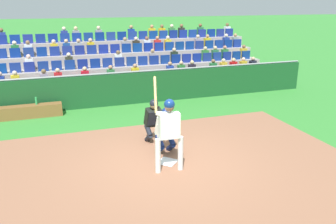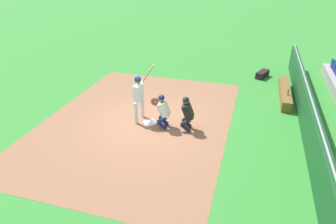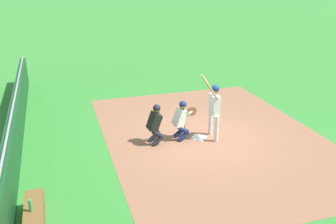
{
  "view_description": "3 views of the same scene",
  "coord_description": "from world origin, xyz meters",
  "px_view_note": "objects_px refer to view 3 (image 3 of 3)",
  "views": [
    {
      "loc": [
        2.65,
        7.62,
        3.9
      ],
      "look_at": [
        -0.18,
        -0.46,
        1.18
      ],
      "focal_mm": 37.54,
      "sensor_mm": 36.0,
      "label": 1
    },
    {
      "loc": [
        -9.38,
        -3.43,
        5.61
      ],
      "look_at": [
        -0.45,
        -0.84,
        0.81
      ],
      "focal_mm": 32.45,
      "sensor_mm": 36.0,
      "label": 2
    },
    {
      "loc": [
        10.11,
        -4.27,
        5.12
      ],
      "look_at": [
        -0.34,
        -0.93,
        0.89
      ],
      "focal_mm": 39.89,
      "sensor_mm": 36.0,
      "label": 3
    }
  ],
  "objects_px": {
    "batter_at_plate": "(214,105)",
    "catcher_crouching": "(182,118)",
    "home_plate_umpire": "(155,122)",
    "home_plate_marker": "(199,138)",
    "water_bottle_on_bench": "(30,206)"
  },
  "relations": [
    {
      "from": "batter_at_plate",
      "to": "water_bottle_on_bench",
      "type": "bearing_deg",
      "value": -61.26
    },
    {
      "from": "batter_at_plate",
      "to": "home_plate_umpire",
      "type": "xyz_separation_m",
      "value": [
        -0.19,
        -1.87,
        -0.41
      ]
    },
    {
      "from": "home_plate_marker",
      "to": "batter_at_plate",
      "type": "distance_m",
      "value": 1.19
    },
    {
      "from": "home_plate_marker",
      "to": "home_plate_umpire",
      "type": "xyz_separation_m",
      "value": [
        -0.07,
        -1.43,
        0.69
      ]
    },
    {
      "from": "batter_at_plate",
      "to": "home_plate_umpire",
      "type": "bearing_deg",
      "value": -95.94
    },
    {
      "from": "catcher_crouching",
      "to": "home_plate_umpire",
      "type": "xyz_separation_m",
      "value": [
        0.05,
        -0.88,
        -0.02
      ]
    },
    {
      "from": "home_plate_marker",
      "to": "water_bottle_on_bench",
      "type": "distance_m",
      "value": 5.91
    },
    {
      "from": "home_plate_umpire",
      "to": "home_plate_marker",
      "type": "bearing_deg",
      "value": 87.02
    },
    {
      "from": "home_plate_umpire",
      "to": "catcher_crouching",
      "type": "bearing_deg",
      "value": 93.45
    },
    {
      "from": "batter_at_plate",
      "to": "water_bottle_on_bench",
      "type": "xyz_separation_m",
      "value": [
        2.99,
        -5.44,
        -0.54
      ]
    },
    {
      "from": "batter_at_plate",
      "to": "catcher_crouching",
      "type": "bearing_deg",
      "value": -104.1
    },
    {
      "from": "water_bottle_on_bench",
      "to": "batter_at_plate",
      "type": "bearing_deg",
      "value": 118.74
    },
    {
      "from": "home_plate_marker",
      "to": "batter_at_plate",
      "type": "height_order",
      "value": "batter_at_plate"
    },
    {
      "from": "home_plate_marker",
      "to": "home_plate_umpire",
      "type": "relative_size",
      "value": 0.34
    },
    {
      "from": "home_plate_marker",
      "to": "water_bottle_on_bench",
      "type": "height_order",
      "value": "water_bottle_on_bench"
    }
  ]
}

